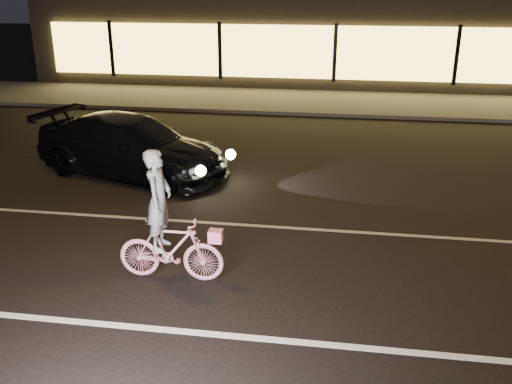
# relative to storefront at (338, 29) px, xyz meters

# --- Properties ---
(ground) EXTENTS (90.00, 90.00, 0.00)m
(ground) POSITION_rel_storefront_xyz_m (0.00, -18.97, -2.15)
(ground) COLOR black
(ground) RESTS_ON ground
(lane_stripe_near) EXTENTS (60.00, 0.12, 0.01)m
(lane_stripe_near) POSITION_rel_storefront_xyz_m (0.00, -20.47, -2.14)
(lane_stripe_near) COLOR silver
(lane_stripe_near) RESTS_ON ground
(lane_stripe_far) EXTENTS (60.00, 0.10, 0.01)m
(lane_stripe_far) POSITION_rel_storefront_xyz_m (0.00, -16.97, -2.14)
(lane_stripe_far) COLOR gray
(lane_stripe_far) RESTS_ON ground
(sidewalk) EXTENTS (30.00, 4.00, 0.12)m
(sidewalk) POSITION_rel_storefront_xyz_m (0.00, -5.97, -2.09)
(sidewalk) COLOR #383533
(sidewalk) RESTS_ON ground
(storefront) EXTENTS (25.40, 8.42, 4.20)m
(storefront) POSITION_rel_storefront_xyz_m (0.00, 0.00, 0.00)
(storefront) COLOR black
(storefront) RESTS_ON ground
(cyclist) EXTENTS (1.65, 0.57, 2.08)m
(cyclist) POSITION_rel_storefront_xyz_m (-2.11, -19.12, -1.41)
(cyclist) COLOR #FB4A7B
(cyclist) RESTS_ON ground
(sedan) EXTENTS (5.12, 3.30, 1.38)m
(sedan) POSITION_rel_storefront_xyz_m (-4.39, -14.50, -1.46)
(sedan) COLOR black
(sedan) RESTS_ON ground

